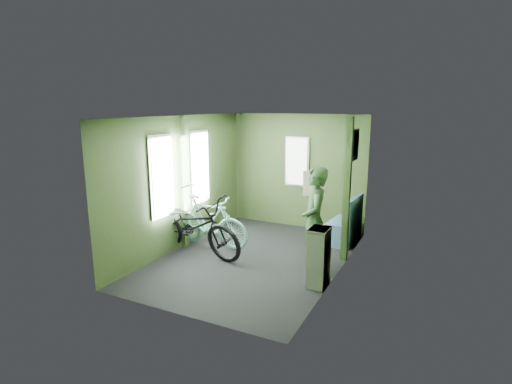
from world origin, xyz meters
TOP-DOWN VIEW (x-y plane):
  - room at (-0.04, 0.04)m, footprint 4.00×4.02m
  - bicycle_black at (-0.98, -0.28)m, footprint 2.11×1.23m
  - bicycle_mint at (-0.95, 0.14)m, footprint 1.60×0.64m
  - passenger at (1.05, -0.09)m, footprint 0.59×0.75m
  - waste_box at (1.26, -0.50)m, footprint 0.25×0.35m
  - bench_seat at (1.14, 1.45)m, footprint 0.51×0.85m

SIDE VIEW (x-z plane):
  - bicycle_black at x=-0.98m, z-range -0.58..0.58m
  - bicycle_mint at x=-0.95m, z-range -0.50..0.50m
  - bench_seat at x=1.14m, z-range -0.18..0.69m
  - waste_box at x=1.26m, z-range 0.00..0.84m
  - passenger at x=1.05m, z-range 0.00..1.61m
  - room at x=-0.04m, z-range 0.28..2.59m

